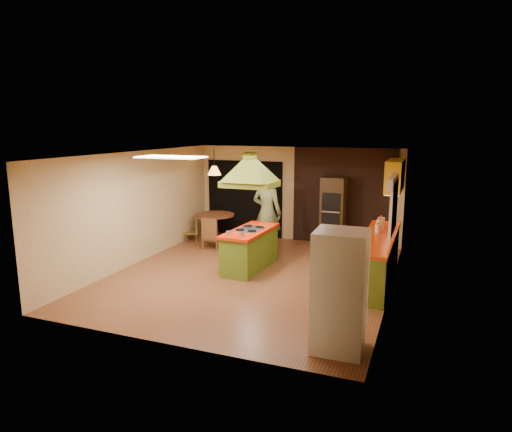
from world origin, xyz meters
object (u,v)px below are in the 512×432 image
at_px(refrigerator, 340,291).
at_px(dining_table, 215,222).
at_px(kitchen_island, 250,249).
at_px(canister_large, 381,222).
at_px(wall_oven, 333,212).
at_px(man, 267,213).

bearing_deg(refrigerator, dining_table, 129.95).
xyz_separation_m(kitchen_island, canister_large, (2.61, 0.98, 0.59)).
bearing_deg(dining_table, canister_large, -11.29).
distance_m(dining_table, canister_large, 4.46).
distance_m(wall_oven, canister_large, 2.05).
distance_m(kitchen_island, wall_oven, 2.86).
xyz_separation_m(kitchen_island, wall_oven, (1.27, 2.53, 0.45)).
xyz_separation_m(man, canister_large, (2.66, -0.23, 0.02)).
distance_m(kitchen_island, man, 1.34).
distance_m(man, wall_oven, 1.86).
distance_m(kitchen_island, refrigerator, 3.88).
distance_m(man, dining_table, 1.87).
bearing_deg(man, refrigerator, 128.81).
height_order(man, dining_table, man).
relative_size(kitchen_island, wall_oven, 0.98).
bearing_deg(dining_table, man, -20.71).
height_order(kitchen_island, dining_table, kitchen_island).
relative_size(wall_oven, canister_large, 8.32).
height_order(kitchen_island, wall_oven, wall_oven).
distance_m(wall_oven, dining_table, 3.10).
distance_m(kitchen_island, dining_table, 2.54).
bearing_deg(man, kitchen_island, 99.71).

